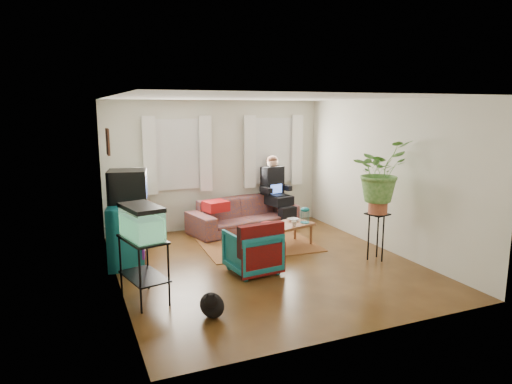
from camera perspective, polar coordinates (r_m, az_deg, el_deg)
name	(u,v)px	position (r m, az deg, el deg)	size (l,w,h in m)	color
floor	(266,264)	(7.36, 1.22, -8.99)	(4.50, 5.00, 0.01)	#4F2B14
ceiling	(266,98)	(6.93, 1.30, 11.71)	(4.50, 5.00, 0.01)	white
wall_back	(216,165)	(9.35, -4.98, 3.38)	(4.50, 0.01, 2.60)	silver
wall_front	(363,220)	(4.90, 13.22, -3.42)	(4.50, 0.01, 2.60)	silver
wall_left	(114,194)	(6.47, -17.29, -0.26)	(0.01, 5.00, 2.60)	silver
wall_right	(385,175)	(8.19, 15.80, 2.01)	(0.01, 5.00, 2.60)	silver
window_left	(177,154)	(9.09, -9.79, 4.65)	(1.08, 0.04, 1.38)	white
window_right	(272,151)	(9.75, 2.07, 5.19)	(1.08, 0.04, 1.38)	white
curtains_left	(178,155)	(9.01, -9.67, 4.60)	(1.36, 0.06, 1.50)	white
curtains_right	(274,151)	(9.68, 2.27, 5.14)	(1.36, 0.06, 1.50)	white
picture_frame	(108,142)	(7.23, -17.96, 6.00)	(0.04, 0.32, 0.40)	#3D2616
area_rug	(258,244)	(8.34, 0.22, -6.55)	(2.00, 1.60, 0.01)	maroon
sofa	(244,209)	(9.21, -1.56, -2.14)	(2.23, 0.88, 0.87)	brown
seated_person	(275,194)	(9.62, 2.44, -0.21)	(0.56, 0.69, 1.33)	black
side_table	(139,222)	(8.76, -14.39, -3.67)	(0.49, 0.49, 0.72)	#3A2415
table_lamp	(137,187)	(8.62, -14.60, 0.62)	(0.37, 0.37, 0.65)	white
dresser	(128,233)	(7.59, -15.71, -4.94)	(0.54, 1.07, 0.97)	#106164
crt_tv	(128,186)	(7.54, -15.76, 0.71)	(0.59, 0.54, 0.51)	black
aquarium_stand	(144,270)	(6.07, -13.82, -9.42)	(0.42, 0.74, 0.83)	black
aquarium	(142,222)	(5.89, -14.09, -3.60)	(0.37, 0.68, 0.44)	#7FD899
black_cat	(212,303)	(5.58, -5.53, -13.61)	(0.28, 0.43, 0.36)	black
armchair	(252,249)	(6.91, -0.45, -7.14)	(0.70, 0.66, 0.72)	#105862
serape_throw	(262,244)	(6.63, 0.72, -6.54)	(0.72, 0.17, 0.59)	#9E0A0A
coffee_table	(286,235)	(8.19, 3.71, -5.44)	(1.00, 0.54, 0.41)	brown
cup_a	(280,225)	(7.91, 2.97, -4.13)	(0.11, 0.11, 0.09)	white
cup_b	(294,223)	(8.04, 4.76, -3.93)	(0.09, 0.09, 0.09)	beige
bowl	(293,220)	(8.37, 4.68, -3.47)	(0.20, 0.20, 0.05)	white
snack_tray	(269,224)	(8.05, 1.65, -4.05)	(0.31, 0.31, 0.04)	#B21414
birdcage	(305,215)	(8.24, 6.14, -2.87)	(0.16, 0.16, 0.29)	#115B6B
plant_stand	(376,237)	(7.70, 14.81, -5.41)	(0.33, 0.33, 0.78)	black
potted_plant	(379,181)	(7.51, 15.14, 1.39)	(0.89, 0.77, 0.98)	#599947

